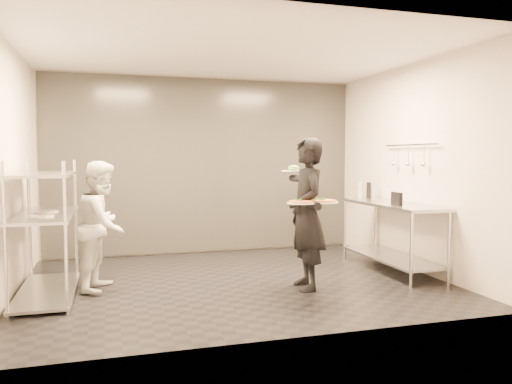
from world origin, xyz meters
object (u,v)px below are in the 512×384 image
object	(u,v)px
pizza_plate_far	(323,201)
bottle_dark	(369,190)
pos_monitor	(397,199)
salad_plate	(294,169)
chef	(102,225)
bottle_clear	(373,192)
pass_rack	(45,227)
pizza_plate_near	(301,202)
prep_counter	(391,225)
bottle_green	(360,190)
waiter	(307,214)

from	to	relation	value
pizza_plate_far	bottle_dark	size ratio (longest dim) A/B	1.50
pizza_plate_far	bottle_dark	world-z (taller)	bottle_dark
pos_monitor	salad_plate	bearing A→B (deg)	-176.78
chef	bottle_clear	world-z (taller)	chef
pizza_plate_far	bottle_clear	xyz separation A→B (m)	(1.51, 1.53, -0.03)
bottle_clear	pass_rack	bearing A→B (deg)	-169.90
bottle_clear	pizza_plate_near	bearing A→B (deg)	-138.57
pass_rack	pizza_plate_far	world-z (taller)	pass_rack
pos_monitor	bottle_clear	size ratio (longest dim) A/B	1.27
pos_monitor	chef	bearing A→B (deg)	178.55
pos_monitor	bottle_dark	size ratio (longest dim) A/B	0.99
chef	pizza_plate_near	size ratio (longest dim) A/B	4.73
pass_rack	salad_plate	bearing A→B (deg)	-5.10
pass_rack	pizza_plate_near	xyz separation A→B (m)	(2.71, -0.78, 0.27)
bottle_dark	pizza_plate_far	bearing A→B (deg)	-133.13
salad_plate	prep_counter	bearing A→B (deg)	9.58
pizza_plate_near	pos_monitor	xyz separation A→B (m)	(1.50, 0.48, -0.04)
pass_rack	chef	size ratio (longest dim) A/B	1.07
chef	bottle_dark	bearing A→B (deg)	-63.55
pizza_plate_near	bottle_dark	size ratio (longest dim) A/B	1.34
bottle_green	bottle_dark	size ratio (longest dim) A/B	1.04
pizza_plate_far	salad_plate	distance (m)	0.61
pass_rack	chef	distance (m)	0.61
bottle_dark	prep_counter	bearing A→B (deg)	-96.77
prep_counter	pizza_plate_near	world-z (taller)	pizza_plate_near
pizza_plate_near	bottle_dark	bearing A→B (deg)	42.72
bottle_clear	waiter	bearing A→B (deg)	-140.48
waiter	bottle_green	size ratio (longest dim) A/B	7.19
pizza_plate_near	pizza_plate_far	bearing A→B (deg)	10.81
salad_plate	pos_monitor	distance (m)	1.44
waiter	chef	bearing A→B (deg)	-101.99
pass_rack	salad_plate	xyz separation A→B (m)	(2.82, -0.25, 0.62)
pizza_plate_near	bottle_green	xyz separation A→B (m)	(1.57, 1.58, 0.00)
salad_plate	bottle_green	size ratio (longest dim) A/B	1.19
prep_counter	pos_monitor	bearing A→B (deg)	-111.53
waiter	bottle_clear	size ratio (longest dim) A/B	9.52
pos_monitor	bottle_clear	bearing A→B (deg)	80.35
bottle_clear	bottle_dark	size ratio (longest dim) A/B	0.79
salad_plate	bottle_green	bearing A→B (deg)	35.78
pizza_plate_far	bottle_dark	distance (m)	2.09
pass_rack	waiter	bearing A→B (deg)	-10.64
waiter	pizza_plate_far	xyz separation A→B (m)	(0.12, -0.18, 0.16)
pass_rack	pos_monitor	xyz separation A→B (m)	(4.21, -0.30, 0.24)
pizza_plate_far	salad_plate	xyz separation A→B (m)	(-0.17, 0.47, 0.35)
prep_counter	bottle_green	bearing A→B (deg)	93.19
pass_rack	bottle_green	bearing A→B (deg)	10.61
chef	pos_monitor	world-z (taller)	chef
pizza_plate_near	salad_plate	bearing A→B (deg)	78.22
pass_rack	bottle_dark	bearing A→B (deg)	10.28
pizza_plate_near	bottle_clear	xyz separation A→B (m)	(1.79, 1.58, -0.03)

